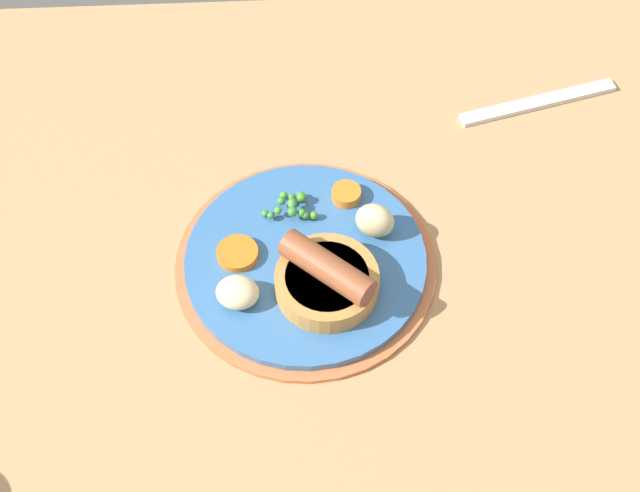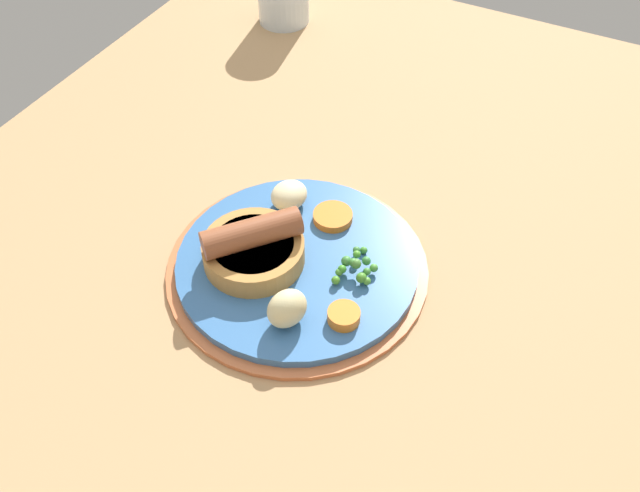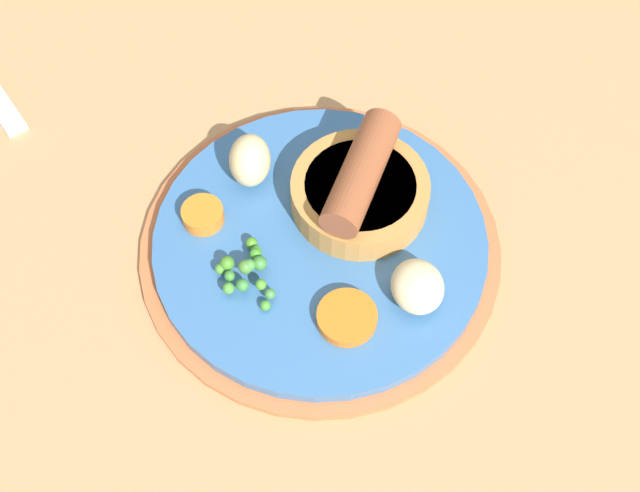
# 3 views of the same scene
# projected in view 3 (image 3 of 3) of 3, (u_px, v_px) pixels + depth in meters

# --- Properties ---
(dining_table) EXTENTS (1.10, 0.80, 0.03)m
(dining_table) POSITION_uv_depth(u_px,v_px,m) (343.00, 267.00, 0.63)
(dining_table) COLOR tan
(dining_table) RESTS_ON ground
(dinner_plate) EXTENTS (0.25, 0.25, 0.01)m
(dinner_plate) POSITION_uv_depth(u_px,v_px,m) (320.00, 245.00, 0.61)
(dinner_plate) COLOR #CC6B3D
(dinner_plate) RESTS_ON dining_table
(sausage_pudding) EXTENTS (0.10, 0.10, 0.05)m
(sausage_pudding) POSITION_uv_depth(u_px,v_px,m) (360.00, 188.00, 0.60)
(sausage_pudding) COLOR #BC8442
(sausage_pudding) RESTS_ON dinner_plate
(pea_pile) EXTENTS (0.05, 0.03, 0.02)m
(pea_pile) POSITION_uv_depth(u_px,v_px,m) (246.00, 270.00, 0.58)
(pea_pile) COLOR #499537
(pea_pile) RESTS_ON dinner_plate
(potato_chunk_1) EXTENTS (0.05, 0.04, 0.04)m
(potato_chunk_1) POSITION_uv_depth(u_px,v_px,m) (250.00, 160.00, 0.62)
(potato_chunk_1) COLOR beige
(potato_chunk_1) RESTS_ON dinner_plate
(potato_chunk_2) EXTENTS (0.04, 0.04, 0.03)m
(potato_chunk_2) POSITION_uv_depth(u_px,v_px,m) (417.00, 286.00, 0.57)
(potato_chunk_2) COLOR beige
(potato_chunk_2) RESTS_ON dinner_plate
(carrot_slice_1) EXTENTS (0.04, 0.04, 0.01)m
(carrot_slice_1) POSITION_uv_depth(u_px,v_px,m) (347.00, 317.00, 0.57)
(carrot_slice_1) COLOR orange
(carrot_slice_1) RESTS_ON dinner_plate
(carrot_slice_4) EXTENTS (0.04, 0.04, 0.01)m
(carrot_slice_4) POSITION_uv_depth(u_px,v_px,m) (203.00, 215.00, 0.61)
(carrot_slice_4) COLOR orange
(carrot_slice_4) RESTS_ON dinner_plate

